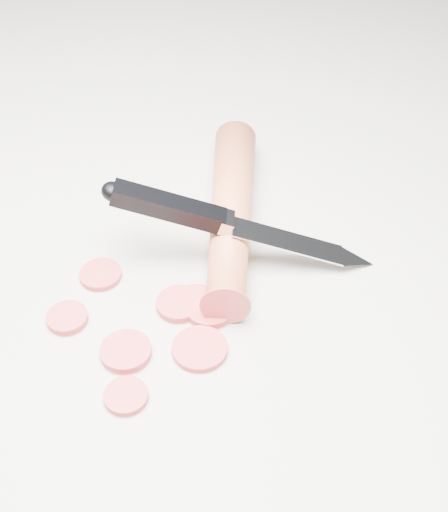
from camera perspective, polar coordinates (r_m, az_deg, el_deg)
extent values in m
plane|color=beige|center=(0.59, -6.21, -1.10)|extent=(2.40, 2.40, 0.00)
cylinder|color=#E05F35|center=(0.61, 0.57, 3.61)|extent=(0.10, 0.22, 0.03)
cylinder|color=#CF3A3C|center=(0.56, -12.42, -4.87)|extent=(0.03, 0.03, 0.01)
cylinder|color=#CF3A3C|center=(0.53, -7.86, -7.58)|extent=(0.04, 0.04, 0.01)
cylinder|color=#CF3A3C|center=(0.53, -1.95, -7.43)|extent=(0.04, 0.04, 0.01)
cylinder|color=#CF3A3C|center=(0.55, -1.13, -4.25)|extent=(0.04, 0.04, 0.01)
cylinder|color=#CF3A3C|center=(0.56, -2.26, -3.67)|extent=(0.03, 0.03, 0.01)
cylinder|color=#CF3A3C|center=(0.59, -9.85, -1.48)|extent=(0.03, 0.03, 0.01)
cylinder|color=#CF3A3C|center=(0.51, -7.85, -11.05)|extent=(0.03, 0.03, 0.01)
cylinder|color=#CF3A3C|center=(0.56, -3.60, -3.86)|extent=(0.04, 0.04, 0.01)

